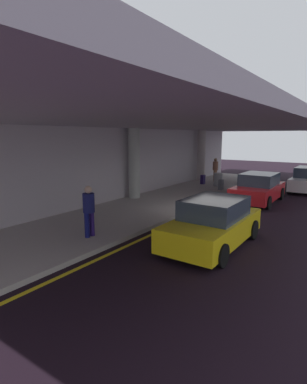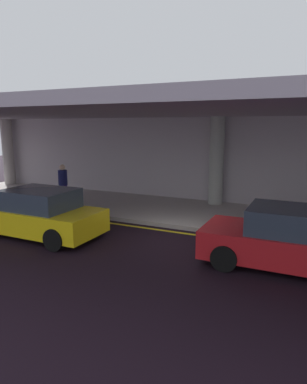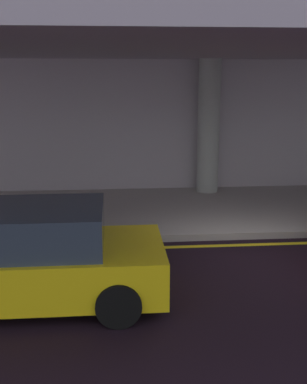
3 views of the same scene
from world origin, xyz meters
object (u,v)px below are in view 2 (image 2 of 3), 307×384
(support_column_far_left, at_px, (8,152))
(car_red, at_px, (290,240))
(traveler_with_luggage, at_px, (63,181))
(support_column_left_mid, at_px, (217,161))
(car_yellow_taxi, at_px, (39,214))

(support_column_far_left, bearing_deg, car_red, -19.92)
(traveler_with_luggage, bearing_deg, support_column_far_left, 30.72)
(car_red, height_order, traveler_with_luggage, traveler_with_luggage)
(support_column_far_left, xyz_separation_m, support_column_left_mid, (12.00, 0.00, 0.00))
(support_column_left_mid, xyz_separation_m, car_yellow_taxi, (-3.94, -6.23, -1.26))
(support_column_far_left, bearing_deg, support_column_left_mid, 0.00)
(support_column_left_mid, height_order, car_yellow_taxi, support_column_left_mid)
(support_column_far_left, xyz_separation_m, car_yellow_taxi, (8.06, -6.23, -1.26))
(car_red, bearing_deg, car_yellow_taxi, -173.96)
(car_yellow_taxi, xyz_separation_m, traveler_with_luggage, (-1.92, 3.47, 0.40))
(car_red, xyz_separation_m, car_yellow_taxi, (-7.28, -0.67, 0.00))
(support_column_far_left, height_order, car_yellow_taxi, support_column_far_left)
(support_column_far_left, xyz_separation_m, car_red, (15.33, -5.56, -1.26))
(support_column_left_mid, height_order, car_red, support_column_left_mid)
(traveler_with_luggage, bearing_deg, support_column_left_mid, -100.00)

